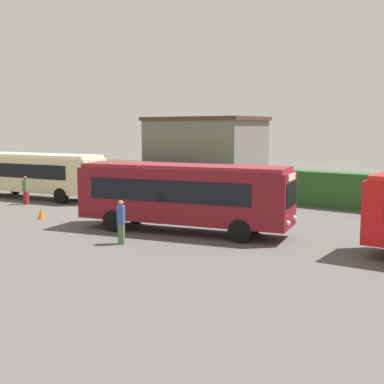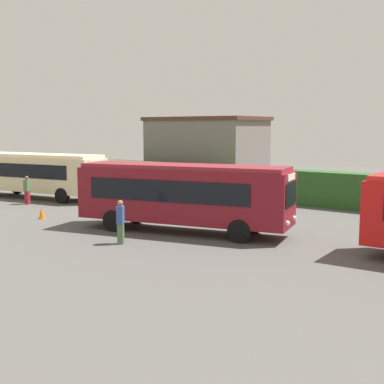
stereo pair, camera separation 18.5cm
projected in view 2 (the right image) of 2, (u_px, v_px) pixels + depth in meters
name	position (u px, v px, depth m)	size (l,w,h in m)	color
ground_plane	(174.00, 224.00, 25.54)	(83.84, 83.84, 0.00)	#514F4C
bus_cream	(38.00, 173.00, 34.53)	(10.33, 4.07, 3.03)	beige
bus_maroon	(183.00, 193.00, 23.28)	(10.16, 4.72, 3.12)	maroon
person_left	(27.00, 189.00, 31.96)	(0.42, 0.50, 1.77)	maroon
person_center	(120.00, 221.00, 21.01)	(0.43, 0.47, 1.83)	#4C6B47
hedge_row	(271.00, 185.00, 33.28)	(53.92, 1.43, 2.13)	#295724
depot_building	(206.00, 151.00, 42.06)	(9.49, 5.47, 5.64)	slate
traffic_cone	(42.00, 213.00, 26.91)	(0.36, 0.36, 0.60)	orange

